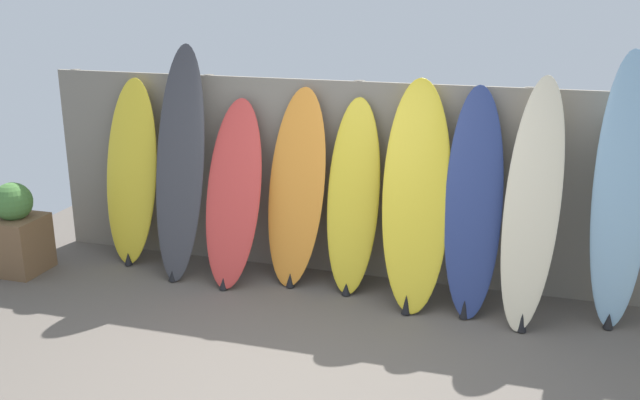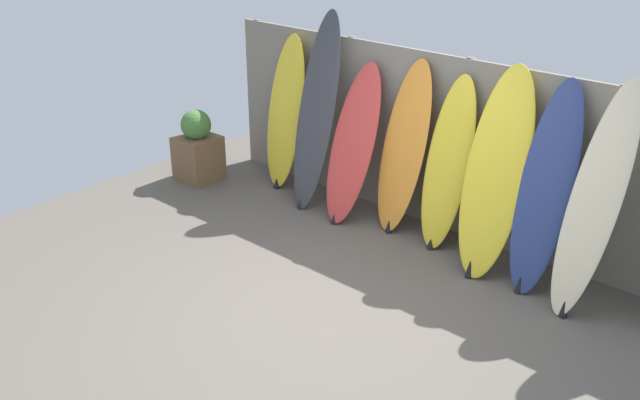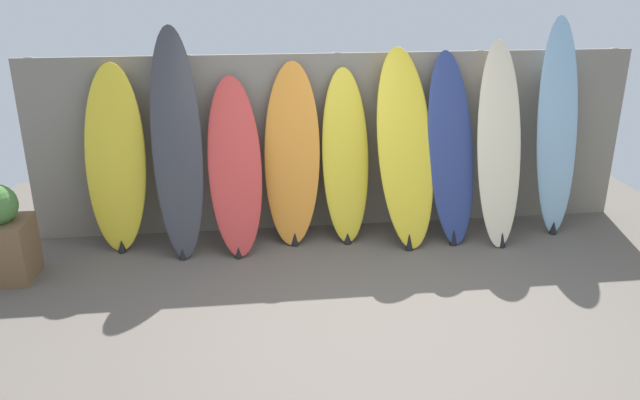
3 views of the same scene
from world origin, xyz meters
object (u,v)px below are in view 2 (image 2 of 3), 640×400
Objects in this scene: surfboard_yellow_4 at (448,165)px; surfboard_red_2 at (353,144)px; surfboard_charcoal_1 at (316,113)px; surfboard_cream_7 at (595,202)px; surfboard_yellow_0 at (285,113)px; surfboard_navy_6 at (545,190)px; surfboard_yellow_5 at (496,174)px; surfboard_orange_3 at (404,149)px; planter_box at (198,149)px.

surfboard_red_2 is at bearing -173.81° from surfboard_yellow_4.
surfboard_charcoal_1 is 3.09m from surfboard_cream_7.
surfboard_navy_6 is at bearing -2.15° from surfboard_yellow_0.
surfboard_cream_7 reaches higher than surfboard_yellow_4.
surfboard_yellow_5 reaches higher than surfboard_yellow_4.
surfboard_orange_3 is 2.68m from planter_box.
planter_box is (-1.50, -0.45, -0.65)m from surfboard_charcoal_1.
surfboard_red_2 is 0.93× the size of surfboard_orange_3.
surfboard_charcoal_1 is 1.70m from planter_box.
surfboard_red_2 is 0.57m from surfboard_orange_3.
surfboard_cream_7 reaches higher than planter_box.
surfboard_yellow_4 is at bearing 6.19° from surfboard_red_2.
surfboard_charcoal_1 reaches higher than surfboard_yellow_0.
surfboard_orange_3 is 1.56m from surfboard_navy_6.
surfboard_red_2 is at bearing -1.16° from surfboard_charcoal_1.
surfboard_charcoal_1 is 1.25× the size of surfboard_yellow_4.
surfboard_charcoal_1 is 2.63m from surfboard_navy_6.
surfboard_yellow_4 is at bearing -0.65° from surfboard_yellow_0.
surfboard_yellow_4 is at bearing 3.80° from surfboard_charcoal_1.
surfboard_cream_7 reaches higher than surfboard_yellow_5.
surfboard_yellow_4 is 0.90× the size of surfboard_yellow_5.
surfboard_red_2 is 0.89× the size of surfboard_navy_6.
surfboard_yellow_0 reaches higher than surfboard_red_2.
surfboard_red_2 is at bearing 178.74° from surfboard_cream_7.
surfboard_charcoal_1 is (0.59, -0.13, 0.16)m from surfboard_yellow_0.
surfboard_cream_7 reaches higher than surfboard_red_2.
surfboard_navy_6 is (1.03, -0.10, 0.07)m from surfboard_yellow_4.
surfboard_navy_6 is at bearing 0.22° from surfboard_charcoal_1.
surfboard_yellow_4 reaches higher than surfboard_red_2.
surfboard_yellow_0 is at bearing 177.85° from surfboard_navy_6.
planter_box is (-4.58, -0.38, -0.56)m from surfboard_cream_7.
surfboard_yellow_4 is 1.50m from surfboard_cream_7.
surfboard_yellow_4 is at bearing 10.21° from planter_box.
surfboard_yellow_5 reaches higher than surfboard_orange_3.
surfboard_charcoal_1 is 2.43× the size of planter_box.
planter_box is (-2.02, -0.44, -0.42)m from surfboard_red_2.
surfboard_orange_3 is 2.02× the size of planter_box.
surfboard_yellow_4 is (2.19, -0.02, -0.05)m from surfboard_yellow_0.
surfboard_yellow_0 reaches higher than surfboard_yellow_4.
surfboard_cream_7 is (1.49, -0.17, 0.12)m from surfboard_yellow_4.
surfboard_yellow_0 is 0.94× the size of surfboard_yellow_5.
surfboard_red_2 reaches higher than planter_box.
surfboard_orange_3 is at bearing 176.28° from surfboard_navy_6.
surfboard_charcoal_1 is 2.17m from surfboard_yellow_5.
surfboard_orange_3 reaches higher than planter_box.
surfboard_charcoal_1 reaches higher than planter_box.
surfboard_navy_6 is 0.95× the size of surfboard_cream_7.
surfboard_cream_7 is at bearing -3.19° from surfboard_yellow_5.
surfboard_orange_3 reaches higher than surfboard_yellow_4.
surfboard_yellow_0 is at bearing 32.74° from planter_box.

